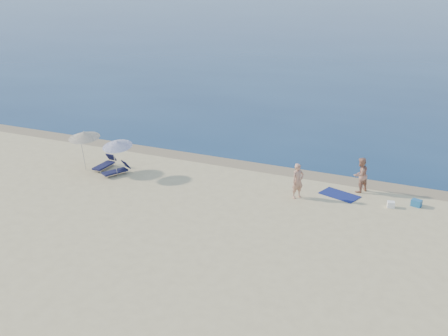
% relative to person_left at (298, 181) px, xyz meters
% --- Properties ---
extents(sea, '(240.00, 160.00, 0.01)m').
position_rel_person_left_xyz_m(sea, '(-1.59, 84.06, -0.95)').
color(sea, '#0C284C').
rests_on(sea, ground).
extents(wet_sand_strip, '(240.00, 1.60, 0.00)m').
position_rel_person_left_xyz_m(wet_sand_strip, '(-1.59, 3.46, -0.95)').
color(wet_sand_strip, '#847254').
rests_on(wet_sand_strip, ground).
extents(person_left, '(0.79, 0.83, 1.90)m').
position_rel_person_left_xyz_m(person_left, '(0.00, 0.00, 0.00)').
color(person_left, tan).
rests_on(person_left, ground).
extents(person_right, '(1.12, 1.19, 1.94)m').
position_rel_person_left_xyz_m(person_right, '(2.86, 2.13, 0.02)').
color(person_right, '#AF745C').
rests_on(person_right, ground).
extents(beach_towel, '(2.26, 1.70, 0.03)m').
position_rel_person_left_xyz_m(beach_towel, '(2.01, 1.20, -0.94)').
color(beach_towel, '#101853').
rests_on(beach_towel, ground).
extents(white_bag, '(0.42, 0.38, 0.31)m').
position_rel_person_left_xyz_m(white_bag, '(4.74, 0.74, -0.80)').
color(white_bag, white).
rests_on(white_bag, ground).
extents(blue_cooler, '(0.57, 0.48, 0.35)m').
position_rel_person_left_xyz_m(blue_cooler, '(5.92, 1.40, -0.78)').
color(blue_cooler, '#1B5D94').
rests_on(blue_cooler, ground).
extents(umbrella_near, '(1.75, 1.78, 2.27)m').
position_rel_person_left_xyz_m(umbrella_near, '(-10.43, -1.11, 0.98)').
color(umbrella_near, silver).
rests_on(umbrella_near, ground).
extents(umbrella_far, '(2.05, 2.07, 2.49)m').
position_rel_person_left_xyz_m(umbrella_far, '(-12.73, -1.08, 1.21)').
color(umbrella_far, silver).
rests_on(umbrella_far, ground).
extents(lounger_left, '(0.64, 1.75, 0.76)m').
position_rel_person_left_xyz_m(lounger_left, '(-11.83, -0.49, -0.68)').
color(lounger_left, '#16183E').
rests_on(lounger_left, ground).
extents(lounger_right, '(1.27, 1.71, 0.73)m').
position_rel_person_left_xyz_m(lounger_right, '(-10.60, -1.07, -0.69)').
color(lounger_right, '#141638').
rests_on(lounger_right, ground).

